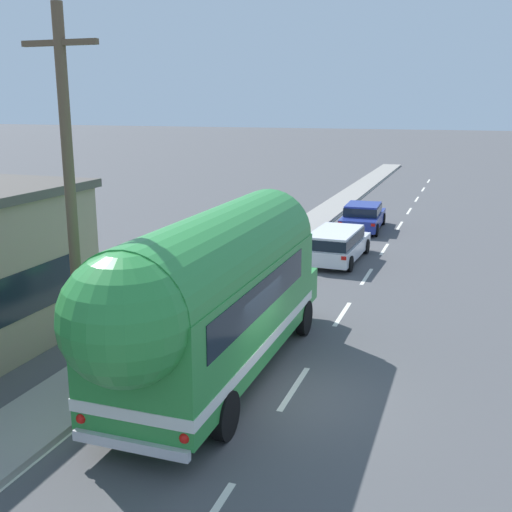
% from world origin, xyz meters
% --- Properties ---
extents(ground_plane, '(300.00, 300.00, 0.00)m').
position_xyz_m(ground_plane, '(0.00, 0.00, 0.00)').
color(ground_plane, '#4C4C4F').
extents(lane_markings, '(3.86, 80.00, 0.01)m').
position_xyz_m(lane_markings, '(-2.63, 12.48, 0.00)').
color(lane_markings, silver).
rests_on(lane_markings, ground).
extents(sidewalk_slab, '(1.86, 90.00, 0.15)m').
position_xyz_m(sidewalk_slab, '(-4.66, 10.00, 0.07)').
color(sidewalk_slab, gray).
rests_on(sidewalk_slab, ground).
extents(utility_pole, '(1.80, 0.24, 8.50)m').
position_xyz_m(utility_pole, '(-4.63, -1.19, 4.42)').
color(utility_pole, brown).
rests_on(utility_pole, ground).
extents(painted_bus, '(2.62, 10.62, 4.12)m').
position_xyz_m(painted_bus, '(-1.86, -0.05, 2.30)').
color(painted_bus, '#2D8C3D').
rests_on(painted_bus, ground).
extents(car_lead, '(2.15, 4.78, 1.37)m').
position_xyz_m(car_lead, '(-1.64, 12.61, 0.80)').
color(car_lead, white).
rests_on(car_lead, ground).
extents(car_second, '(2.10, 4.69, 1.37)m').
position_xyz_m(car_second, '(-1.75, 19.78, 0.74)').
color(car_second, navy).
rests_on(car_second, ground).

